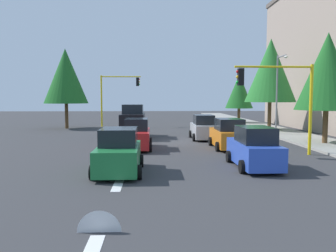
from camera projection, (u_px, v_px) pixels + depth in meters
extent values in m
plane|color=#353538|center=(175.00, 142.00, 25.44)|extent=(120.00, 120.00, 0.00)
cube|color=gray|center=(286.00, 133.00, 30.89)|extent=(80.00, 4.00, 0.15)
cube|color=silver|center=(118.00, 184.00, 13.05)|extent=(2.20, 0.36, 0.01)
cone|color=silver|center=(121.00, 176.00, 14.35)|extent=(0.01, 1.10, 1.10)
cone|color=silver|center=(99.00, 232.00, 8.37)|extent=(0.01, 1.10, 1.10)
cylinder|color=yellow|center=(311.00, 110.00, 19.59)|extent=(0.18, 0.18, 5.24)
cylinder|color=yellow|center=(274.00, 67.00, 19.28)|extent=(0.12, 4.50, 0.12)
cube|color=black|center=(241.00, 77.00, 19.24)|extent=(0.36, 0.32, 0.96)
sphere|color=red|center=(238.00, 72.00, 19.21)|extent=(0.18, 0.18, 0.18)
sphere|color=yellow|center=(238.00, 77.00, 19.23)|extent=(0.18, 0.18, 0.18)
sphere|color=green|center=(237.00, 82.00, 19.26)|extent=(0.18, 0.18, 0.18)
cylinder|color=yellow|center=(102.00, 101.00, 38.78)|extent=(0.18, 0.18, 5.89)
cylinder|color=yellow|center=(121.00, 77.00, 38.65)|extent=(0.12, 4.50, 0.12)
cube|color=black|center=(138.00, 82.00, 38.79)|extent=(0.36, 0.32, 0.96)
sphere|color=red|center=(139.00, 79.00, 38.77)|extent=(0.18, 0.18, 0.18)
sphere|color=yellow|center=(139.00, 82.00, 38.80)|extent=(0.18, 0.18, 0.18)
sphere|color=green|center=(139.00, 84.00, 38.82)|extent=(0.18, 0.18, 0.18)
cylinder|color=slate|center=(277.00, 96.00, 29.55)|extent=(0.14, 0.14, 7.00)
cylinder|color=slate|center=(282.00, 56.00, 28.38)|extent=(1.80, 0.10, 0.10)
ellipsoid|color=silver|center=(286.00, 57.00, 27.50)|extent=(0.56, 0.28, 0.20)
cylinder|color=brown|center=(325.00, 126.00, 23.82)|extent=(0.36, 0.36, 2.68)
cone|color=#1E6023|center=(327.00, 71.00, 23.50)|extent=(4.29, 4.29, 5.36)
cylinder|color=brown|center=(67.00, 115.00, 36.75)|extent=(0.36, 0.36, 2.93)
cone|color=#1E6023|center=(66.00, 76.00, 36.40)|extent=(4.69, 4.69, 5.86)
cylinder|color=brown|center=(269.00, 116.00, 33.73)|extent=(0.36, 0.36, 3.11)
cone|color=#28752D|center=(270.00, 70.00, 33.36)|extent=(4.97, 4.97, 6.22)
cylinder|color=brown|center=(239.00, 115.00, 43.70)|extent=(0.36, 0.36, 2.20)
cone|color=#1E6023|center=(239.00, 91.00, 43.44)|extent=(3.52, 3.52, 4.40)
cube|color=black|center=(133.00, 125.00, 28.26)|extent=(4.80, 1.90, 1.85)
cube|color=black|center=(133.00, 109.00, 28.39)|extent=(2.50, 1.67, 0.76)
cylinder|color=black|center=(145.00, 136.00, 26.89)|extent=(0.60, 0.20, 0.60)
cylinder|color=black|center=(119.00, 136.00, 26.80)|extent=(0.60, 0.20, 0.60)
cylinder|color=black|center=(146.00, 132.00, 29.86)|extent=(0.60, 0.20, 0.60)
cylinder|color=black|center=(123.00, 132.00, 29.76)|extent=(0.60, 0.20, 0.60)
cube|color=orange|center=(228.00, 138.00, 22.31)|extent=(4.19, 1.80, 1.05)
cube|color=black|center=(229.00, 124.00, 22.02)|extent=(2.18, 1.58, 0.76)
cylinder|color=black|center=(210.00, 141.00, 23.59)|extent=(0.60, 0.20, 0.60)
cylinder|color=black|center=(238.00, 141.00, 23.68)|extent=(0.60, 0.20, 0.60)
cylinder|color=black|center=(218.00, 147.00, 21.00)|extent=(0.60, 0.20, 0.60)
cylinder|color=black|center=(248.00, 146.00, 21.09)|extent=(0.60, 0.20, 0.60)
cube|color=#B2B5BA|center=(203.00, 131.00, 27.18)|extent=(3.98, 1.66, 1.05)
cube|color=black|center=(204.00, 120.00, 26.91)|extent=(2.07, 1.46, 0.76)
cylinder|color=black|center=(190.00, 134.00, 28.40)|extent=(0.60, 0.20, 0.60)
cylinder|color=black|center=(211.00, 134.00, 28.48)|extent=(0.60, 0.20, 0.60)
cylinder|color=black|center=(194.00, 137.00, 25.94)|extent=(0.60, 0.20, 0.60)
cylinder|color=black|center=(217.00, 137.00, 26.02)|extent=(0.60, 0.20, 0.60)
cube|color=#1E7238|center=(119.00, 158.00, 14.96)|extent=(3.97, 1.79, 1.05)
cube|color=black|center=(119.00, 137.00, 15.08)|extent=(2.06, 1.58, 0.76)
cylinder|color=black|center=(139.00, 172.00, 13.81)|extent=(0.60, 0.20, 0.60)
cylinder|color=black|center=(92.00, 173.00, 13.72)|extent=(0.60, 0.20, 0.60)
cylinder|color=black|center=(141.00, 161.00, 16.26)|extent=(0.60, 0.20, 0.60)
cylinder|color=black|center=(101.00, 161.00, 16.17)|extent=(0.60, 0.20, 0.60)
cube|color=red|center=(137.00, 138.00, 22.01)|extent=(4.08, 1.65, 1.05)
cube|color=black|center=(137.00, 124.00, 22.13)|extent=(2.12, 1.45, 0.76)
cylinder|color=black|center=(150.00, 147.00, 20.82)|extent=(0.60, 0.20, 0.60)
cylinder|color=black|center=(121.00, 147.00, 20.74)|extent=(0.60, 0.20, 0.60)
cylinder|color=black|center=(150.00, 142.00, 23.34)|extent=(0.60, 0.20, 0.60)
cylinder|color=black|center=(125.00, 142.00, 23.26)|extent=(0.60, 0.20, 0.60)
cube|color=blue|center=(254.00, 153.00, 16.18)|extent=(4.20, 1.67, 1.05)
cube|color=black|center=(255.00, 135.00, 15.90)|extent=(2.18, 1.47, 0.76)
cylinder|color=black|center=(229.00, 157.00, 17.47)|extent=(0.60, 0.20, 0.60)
cylinder|color=black|center=(263.00, 156.00, 17.55)|extent=(0.60, 0.20, 0.60)
cylinder|color=black|center=(242.00, 167.00, 14.88)|extent=(0.60, 0.20, 0.60)
cylinder|color=black|center=(282.00, 166.00, 14.96)|extent=(0.60, 0.20, 0.60)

